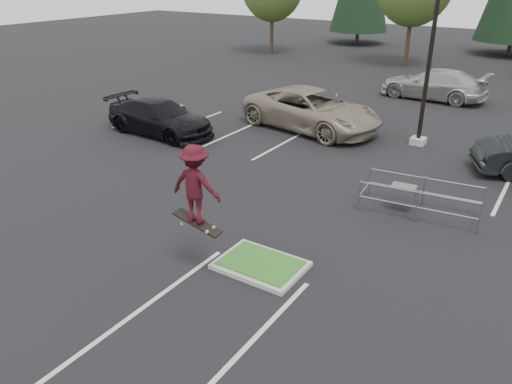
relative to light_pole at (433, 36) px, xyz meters
The scene contains 9 objects.
ground 12.85m from the light_pole, 92.39° to the right, with size 120.00×120.00×0.00m, color black.
grass_median 12.82m from the light_pole, 92.39° to the right, with size 2.20×1.60×0.16m.
stall_lines 7.74m from the light_pole, 107.24° to the right, with size 22.62×17.60×0.01m.
light_pole is the anchor object (origin of this frame).
cart_corral 7.95m from the light_pole, 76.65° to the right, with size 3.70×1.66×1.01m.
skateboarder 13.29m from the light_pole, 97.45° to the right, with size 1.34×0.88×2.22m.
car_l_tan 6.19m from the light_pole, behind, with size 3.13×6.79×1.89m, color gray.
car_l_black 12.22m from the light_pole, 154.54° to the right, with size 2.22×5.46×1.58m, color black.
car_far_silver 9.56m from the light_pole, 101.42° to the left, with size 2.42×5.95×1.73m, color #AEADA8.
Camera 1 is at (5.86, -9.24, 7.11)m, focal length 35.00 mm.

